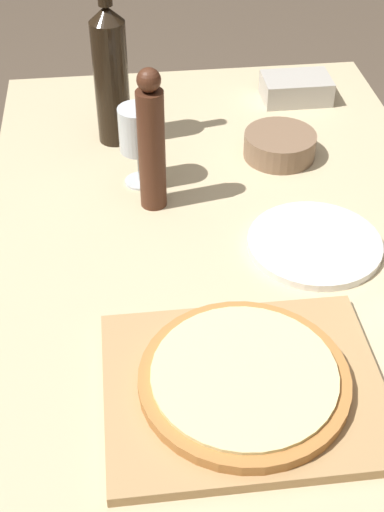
# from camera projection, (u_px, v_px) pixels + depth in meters

# --- Properties ---
(ground_plane) EXTENTS (12.00, 12.00, 0.00)m
(ground_plane) POSITION_uv_depth(u_px,v_px,m) (220.00, 493.00, 1.72)
(ground_plane) COLOR brown
(dining_table) EXTENTS (0.87, 1.44, 0.76)m
(dining_table) POSITION_uv_depth(u_px,v_px,m) (229.00, 294.00, 1.30)
(dining_table) COLOR #CCB78E
(dining_table) RESTS_ON ground_plane
(cutting_board) EXTENTS (0.39, 0.31, 0.02)m
(cutting_board) POSITION_uv_depth(u_px,v_px,m) (243.00, 388.00, 1.00)
(cutting_board) COLOR tan
(cutting_board) RESTS_ON dining_table
(pizza) EXTENTS (0.29, 0.29, 0.02)m
(pizza) POSITION_uv_depth(u_px,v_px,m) (244.00, 378.00, 0.98)
(pizza) COLOR #BC7A3D
(pizza) RESTS_ON cutting_board
(wine_bottle) EXTENTS (0.07, 0.07, 0.38)m
(wine_bottle) POSITION_uv_depth(u_px,v_px,m) (111.00, 72.00, 1.43)
(wine_bottle) COLOR black
(wine_bottle) RESTS_ON dining_table
(pepper_mill) EXTENTS (0.05, 0.05, 0.27)m
(pepper_mill) POSITION_uv_depth(u_px,v_px,m) (151.00, 143.00, 1.26)
(pepper_mill) COLOR #4C2819
(pepper_mill) RESTS_ON dining_table
(wine_glass) EXTENTS (0.07, 0.07, 0.16)m
(wine_glass) POSITION_uv_depth(u_px,v_px,m) (138.00, 132.00, 1.33)
(wine_glass) COLOR silver
(wine_glass) RESTS_ON dining_table
(small_bowl) EXTENTS (0.15, 0.15, 0.05)m
(small_bowl) POSITION_uv_depth(u_px,v_px,m) (280.00, 145.00, 1.46)
(small_bowl) COLOR #84664C
(small_bowl) RESTS_ON dining_table
(dinner_plate) EXTENTS (0.24, 0.24, 0.01)m
(dinner_plate) POSITION_uv_depth(u_px,v_px,m) (315.00, 245.00, 1.24)
(dinner_plate) COLOR silver
(dinner_plate) RESTS_ON dining_table
(food_container) EXTENTS (0.16, 0.10, 0.06)m
(food_container) POSITION_uv_depth(u_px,v_px,m) (296.00, 88.00, 1.65)
(food_container) COLOR #BCB7AD
(food_container) RESTS_ON dining_table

